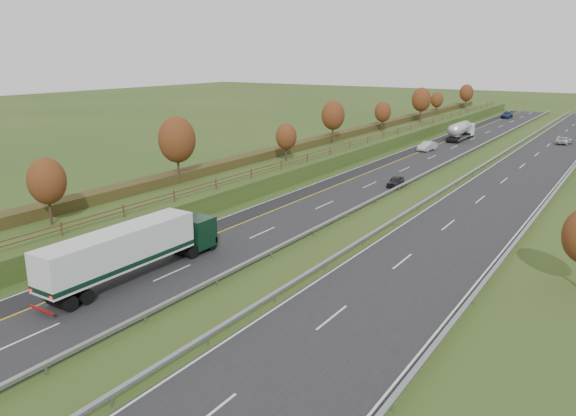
# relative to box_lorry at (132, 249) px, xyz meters

# --- Properties ---
(ground) EXTENTS (400.00, 400.00, 0.00)m
(ground) POSITION_rel_box_lorry_xyz_m (8.51, 46.29, -2.33)
(ground) COLOR #304719
(ground) RESTS_ON ground
(near_carriageway) EXTENTS (10.50, 200.00, 0.04)m
(near_carriageway) POSITION_rel_box_lorry_xyz_m (0.51, 51.29, -2.31)
(near_carriageway) COLOR black
(near_carriageway) RESTS_ON ground
(far_carriageway) EXTENTS (10.50, 200.00, 0.04)m
(far_carriageway) POSITION_rel_box_lorry_xyz_m (17.01, 51.29, -2.31)
(far_carriageway) COLOR black
(far_carriageway) RESTS_ON ground
(hard_shoulder) EXTENTS (3.00, 200.00, 0.04)m
(hard_shoulder) POSITION_rel_box_lorry_xyz_m (-3.24, 51.29, -2.31)
(hard_shoulder) COLOR black
(hard_shoulder) RESTS_ON ground
(lane_markings) EXTENTS (26.75, 200.00, 0.01)m
(lane_markings) POSITION_rel_box_lorry_xyz_m (6.92, 51.17, -2.28)
(lane_markings) COLOR silver
(lane_markings) RESTS_ON near_carriageway
(embankment_left) EXTENTS (12.00, 200.00, 2.00)m
(embankment_left) POSITION_rel_box_lorry_xyz_m (-12.49, 51.29, -1.33)
(embankment_left) COLOR #304719
(embankment_left) RESTS_ON ground
(hedge_left) EXTENTS (2.20, 180.00, 1.10)m
(hedge_left) POSITION_rel_box_lorry_xyz_m (-14.49, 51.29, 0.22)
(hedge_left) COLOR #393917
(hedge_left) RESTS_ON embankment_left
(fence_left) EXTENTS (0.12, 189.06, 1.20)m
(fence_left) POSITION_rel_box_lorry_xyz_m (-7.99, 50.88, 0.40)
(fence_left) COLOR #422B19
(fence_left) RESTS_ON embankment_left
(median_barrier_near) EXTENTS (0.32, 200.00, 0.71)m
(median_barrier_near) POSITION_rel_box_lorry_xyz_m (6.21, 51.29, -1.72)
(median_barrier_near) COLOR gray
(median_barrier_near) RESTS_ON ground
(median_barrier_far) EXTENTS (0.32, 200.00, 0.71)m
(median_barrier_far) POSITION_rel_box_lorry_xyz_m (11.31, 51.29, -1.72)
(median_barrier_far) COLOR gray
(median_barrier_far) RESTS_ON ground
(outer_barrier_far) EXTENTS (0.32, 200.00, 0.71)m
(outer_barrier_far) POSITION_rel_box_lorry_xyz_m (22.81, 51.29, -1.71)
(outer_barrier_far) COLOR gray
(outer_barrier_far) RESTS_ON ground
(trees_left) EXTENTS (6.64, 164.30, 7.66)m
(trees_left) POSITION_rel_box_lorry_xyz_m (-12.13, 47.92, 4.04)
(trees_left) COLOR #2D2116
(trees_left) RESTS_ON embankment_left
(box_lorry) EXTENTS (2.58, 16.28, 4.06)m
(box_lorry) POSITION_rel_box_lorry_xyz_m (0.00, 0.00, 0.00)
(box_lorry) COLOR black
(box_lorry) RESTS_ON near_carriageway
(road_tanker) EXTENTS (2.40, 11.22, 3.46)m
(road_tanker) POSITION_rel_box_lorry_xyz_m (-0.01, 84.16, -0.47)
(road_tanker) COLOR silver
(road_tanker) RESTS_ON near_carriageway
(car_dark_near) EXTENTS (1.90, 3.91, 1.28)m
(car_dark_near) POSITION_rel_box_lorry_xyz_m (4.85, 39.30, -1.65)
(car_dark_near) COLOR black
(car_dark_near) RESTS_ON near_carriageway
(car_silver_mid) EXTENTS (2.28, 4.97, 1.58)m
(car_silver_mid) POSITION_rel_box_lorry_xyz_m (-1.09, 68.05, -1.50)
(car_silver_mid) COLOR #B7B6BB
(car_silver_mid) RESTS_ON near_carriageway
(car_small_far) EXTENTS (2.29, 5.60, 1.62)m
(car_small_far) POSITION_rel_box_lorry_xyz_m (-1.09, 129.45, -1.48)
(car_small_far) COLOR #131F3E
(car_small_far) RESTS_ON near_carriageway
(car_oncoming) EXTENTS (2.65, 4.82, 1.28)m
(car_oncoming) POSITION_rel_box_lorry_xyz_m (17.95, 89.34, -1.65)
(car_oncoming) COLOR silver
(car_oncoming) RESTS_ON far_carriageway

